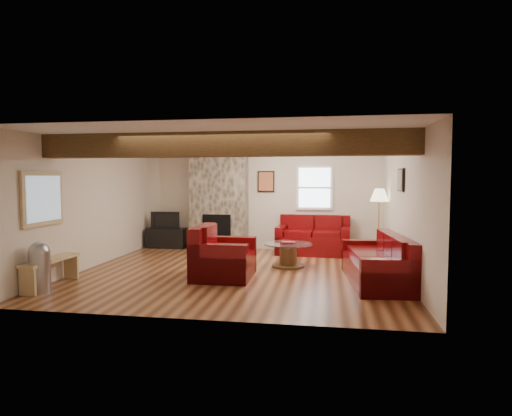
{
  "coord_description": "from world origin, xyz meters",
  "views": [
    {
      "loc": [
        1.61,
        -7.84,
        1.78
      ],
      "look_at": [
        0.27,
        0.4,
        1.2
      ],
      "focal_mm": 30.0,
      "sensor_mm": 36.0,
      "label": 1
    }
  ],
  "objects_px": {
    "armchair_red": "(224,252)",
    "coffee_table": "(288,255)",
    "loveseat": "(313,235)",
    "tv_cabinet": "(166,238)",
    "sofa_three": "(376,259)",
    "television": "(166,220)",
    "floor_lamp": "(379,199)"
  },
  "relations": [
    {
      "from": "television",
      "to": "loveseat",
      "type": "bearing_deg",
      "value": -4.57
    },
    {
      "from": "armchair_red",
      "to": "coffee_table",
      "type": "xyz_separation_m",
      "value": [
        1.06,
        1.12,
        -0.23
      ]
    },
    {
      "from": "sofa_three",
      "to": "coffee_table",
      "type": "height_order",
      "value": "sofa_three"
    },
    {
      "from": "sofa_three",
      "to": "armchair_red",
      "type": "relative_size",
      "value": 1.84
    },
    {
      "from": "loveseat",
      "to": "television",
      "type": "distance_m",
      "value": 3.77
    },
    {
      "from": "loveseat",
      "to": "tv_cabinet",
      "type": "bearing_deg",
      "value": 179.32
    },
    {
      "from": "coffee_table",
      "to": "armchair_red",
      "type": "bearing_deg",
      "value": -133.49
    },
    {
      "from": "armchair_red",
      "to": "television",
      "type": "xyz_separation_m",
      "value": [
        -2.23,
        2.99,
        0.25
      ]
    },
    {
      "from": "sofa_three",
      "to": "television",
      "type": "xyz_separation_m",
      "value": [
        -4.89,
        2.95,
        0.31
      ]
    },
    {
      "from": "sofa_three",
      "to": "coffee_table",
      "type": "xyz_separation_m",
      "value": [
        -1.59,
        1.07,
        -0.17
      ]
    },
    {
      "from": "loveseat",
      "to": "armchair_red",
      "type": "height_order",
      "value": "armchair_red"
    },
    {
      "from": "television",
      "to": "floor_lamp",
      "type": "distance_m",
      "value": 5.27
    },
    {
      "from": "armchair_red",
      "to": "sofa_three",
      "type": "bearing_deg",
      "value": -89.64
    },
    {
      "from": "armchair_red",
      "to": "tv_cabinet",
      "type": "bearing_deg",
      "value": 36.13
    },
    {
      "from": "loveseat",
      "to": "tv_cabinet",
      "type": "relative_size",
      "value": 1.67
    },
    {
      "from": "loveseat",
      "to": "floor_lamp",
      "type": "distance_m",
      "value": 1.72
    },
    {
      "from": "sofa_three",
      "to": "loveseat",
      "type": "xyz_separation_m",
      "value": [
        -1.13,
        2.65,
        0.04
      ]
    },
    {
      "from": "coffee_table",
      "to": "floor_lamp",
      "type": "distance_m",
      "value": 2.54
    },
    {
      "from": "loveseat",
      "to": "television",
      "type": "relative_size",
      "value": 2.26
    },
    {
      "from": "loveseat",
      "to": "floor_lamp",
      "type": "bearing_deg",
      "value": -7.97
    },
    {
      "from": "tv_cabinet",
      "to": "loveseat",
      "type": "bearing_deg",
      "value": -4.57
    },
    {
      "from": "sofa_three",
      "to": "armchair_red",
      "type": "distance_m",
      "value": 2.65
    },
    {
      "from": "loveseat",
      "to": "television",
      "type": "height_order",
      "value": "television"
    },
    {
      "from": "armchair_red",
      "to": "coffee_table",
      "type": "distance_m",
      "value": 1.55
    },
    {
      "from": "sofa_three",
      "to": "loveseat",
      "type": "bearing_deg",
      "value": -162.22
    },
    {
      "from": "sofa_three",
      "to": "television",
      "type": "relative_size",
      "value": 2.83
    },
    {
      "from": "armchair_red",
      "to": "coffee_table",
      "type": "relative_size",
      "value": 1.18
    },
    {
      "from": "sofa_three",
      "to": "loveseat",
      "type": "relative_size",
      "value": 1.26
    },
    {
      "from": "tv_cabinet",
      "to": "television",
      "type": "height_order",
      "value": "television"
    },
    {
      "from": "armchair_red",
      "to": "floor_lamp",
      "type": "bearing_deg",
      "value": -51.74
    },
    {
      "from": "loveseat",
      "to": "tv_cabinet",
      "type": "height_order",
      "value": "loveseat"
    },
    {
      "from": "television",
      "to": "sofa_three",
      "type": "bearing_deg",
      "value": -31.13
    }
  ]
}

